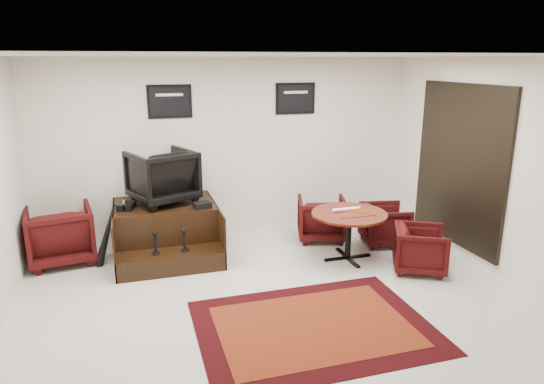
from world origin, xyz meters
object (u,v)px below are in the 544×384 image
Objects in this scene: table_chair_corner at (421,247)px; shine_podium at (166,231)px; armchair_side at (60,232)px; shine_chair at (162,174)px; table_chair_back at (322,216)px; table_chair_window at (385,222)px; meeting_table at (349,219)px.

shine_podium is at bearing 90.81° from table_chair_corner.
armchair_side is at bearing 96.95° from table_chair_corner.
shine_podium reaches higher than table_chair_corner.
table_chair_back is (2.40, -0.24, -0.80)m from shine_chair.
shine_podium is at bearing 91.79° from table_chair_window.
table_chair_window is (0.87, -0.46, -0.03)m from table_chair_back.
meeting_table is at bearing 155.82° from armchair_side.
armchair_side is 1.30× the size of table_chair_corner.
shine_podium and table_chair_back have the same top height.
armchair_side is 4.75m from table_chair_window.
shine_podium is 3.58m from table_chair_corner.
table_chair_corner is at bearing 135.32° from table_chair_back.
meeting_table is at bearing 76.64° from table_chair_corner.
table_chair_corner is at bearing -40.49° from meeting_table.
shine_chair is 0.81× the size of meeting_table.
armchair_side is 1.30× the size of table_chair_window.
table_chair_window is at bearing 162.97° from armchair_side.
shine_chair is 1.62m from armchair_side.
shine_chair reaches higher than table_chair_back.
shine_podium is 1.73× the size of shine_chair.
shine_podium reaches higher than table_chair_window.
table_chair_corner is (4.65, -1.71, -0.10)m from armchair_side.
table_chair_back is (3.84, -0.21, -0.07)m from armchair_side.
armchair_side is (-1.44, 0.12, 0.10)m from shine_podium.
shine_chair is 3.44m from table_chair_window.
meeting_table is at bearing 110.84° from table_chair_back.
table_chair_window is (3.26, -0.70, -0.83)m from shine_chair.
table_chair_corner is at bearing -26.32° from shine_podium.
shine_chair is at bearing 88.73° from table_chair_corner.
shine_podium is 0.84m from shine_chair.
shine_podium is at bearing 68.35° from shine_chair.
table_chair_back is at bearing 167.97° from armchair_side.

